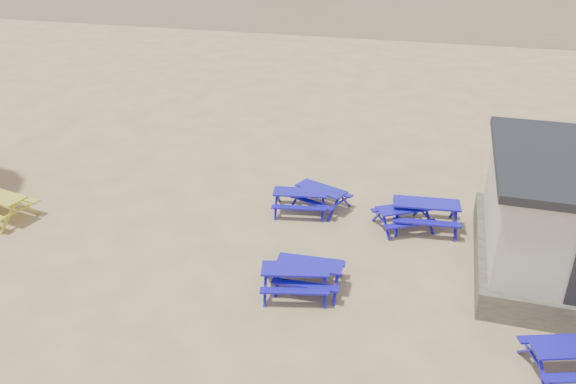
% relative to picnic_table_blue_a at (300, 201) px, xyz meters
% --- Properties ---
extents(ground, '(400.00, 400.00, 0.00)m').
position_rel_picnic_table_blue_a_xyz_m(ground, '(-1.60, -2.25, -0.34)').
color(ground, tan).
rests_on(ground, ground).
extents(picnic_table_blue_a, '(1.86, 1.61, 0.69)m').
position_rel_picnic_table_blue_a_xyz_m(picnic_table_blue_a, '(0.00, 0.00, 0.00)').
color(picnic_table_blue_a, '#0C07A3').
rests_on(picnic_table_blue_a, ground).
extents(picnic_table_blue_b, '(1.95, 1.78, 0.67)m').
position_rel_picnic_table_blue_a_xyz_m(picnic_table_blue_b, '(0.56, 0.45, -0.01)').
color(picnic_table_blue_b, '#0C07A3').
rests_on(picnic_table_blue_b, ground).
extents(picnic_table_blue_c, '(1.99, 1.88, 0.66)m').
position_rel_picnic_table_blue_a_xyz_m(picnic_table_blue_c, '(3.17, -0.12, -0.02)').
color(picnic_table_blue_c, '#0C07A3').
rests_on(picnic_table_blue_c, ground).
extents(picnic_table_blue_d, '(1.90, 1.67, 0.68)m').
position_rel_picnic_table_blue_a_xyz_m(picnic_table_blue_d, '(0.98, -4.06, -0.00)').
color(picnic_table_blue_d, '#0C07A3').
rests_on(picnic_table_blue_d, ground).
extents(picnic_table_blue_e, '(1.70, 1.41, 0.68)m').
position_rel_picnic_table_blue_a_xyz_m(picnic_table_blue_e, '(1.25, -3.74, -0.00)').
color(picnic_table_blue_e, '#0C07A3').
rests_on(picnic_table_blue_e, ground).
extents(picnic_table_blue_f, '(1.98, 1.78, 0.69)m').
position_rel_picnic_table_blue_a_xyz_m(picnic_table_blue_f, '(6.96, -5.16, -0.00)').
color(picnic_table_blue_f, '#0C07A3').
rests_on(picnic_table_blue_f, ground).
extents(picnic_table_yellow, '(2.07, 1.78, 0.77)m').
position_rel_picnic_table_blue_a_xyz_m(picnic_table_yellow, '(-8.63, -2.95, 0.04)').
color(picnic_table_yellow, gold).
rests_on(picnic_table_yellow, ground).
extents(picnic_table_blue_g, '(2.07, 1.74, 0.80)m').
position_rel_picnic_table_blue_a_xyz_m(picnic_table_blue_g, '(3.79, 0.11, 0.06)').
color(picnic_table_blue_g, '#0C07A3').
rests_on(picnic_table_blue_g, ground).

